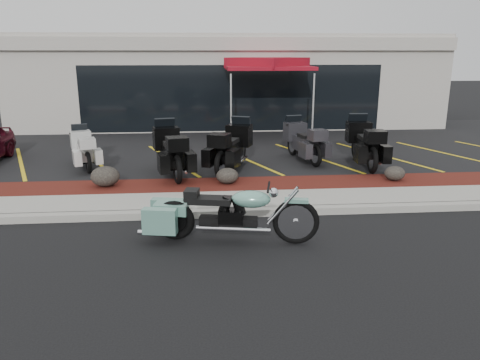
{
  "coord_description": "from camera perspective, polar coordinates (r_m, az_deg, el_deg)",
  "views": [
    {
      "loc": [
        -1.29,
        -8.29,
        3.32
      ],
      "look_at": [
        -0.49,
        1.2,
        0.69
      ],
      "focal_mm": 35.0,
      "sensor_mm": 36.0,
      "label": 1
    }
  ],
  "objects": [
    {
      "name": "boulder_left",
      "position": [
        11.73,
        -16.12,
        0.43
      ],
      "size": [
        0.69,
        0.58,
        0.49
      ],
      "primitive_type": "ellipsoid",
      "color": "black",
      "rests_on": "mulch_bed"
    },
    {
      "name": "touring_grey",
      "position": [
        14.73,
        6.49,
        5.43
      ],
      "size": [
        1.3,
        2.32,
        1.27
      ],
      "primitive_type": null,
      "rotation": [
        0.0,
        0.0,
        1.79
      ],
      "color": "#2A292E",
      "rests_on": "upper_lot"
    },
    {
      "name": "ground",
      "position": [
        9.02,
        3.77,
        -6.18
      ],
      "size": [
        90.0,
        90.0,
        0.0
      ],
      "primitive_type": "plane",
      "color": "black",
      "rests_on": "ground"
    },
    {
      "name": "touring_white",
      "position": [
        14.47,
        -18.85,
        4.27
      ],
      "size": [
        1.39,
        2.11,
        1.15
      ],
      "primitive_type": null,
      "rotation": [
        0.0,
        0.0,
        1.93
      ],
      "color": "silver",
      "rests_on": "upper_lot"
    },
    {
      "name": "sidewalk",
      "position": [
        10.49,
        2.49,
        -2.6
      ],
      "size": [
        24.0,
        1.2,
        0.15
      ],
      "primitive_type": "cube",
      "color": "gray",
      "rests_on": "ground"
    },
    {
      "name": "dealership_building",
      "position": [
        22.83,
        -1.61,
        12.13
      ],
      "size": [
        18.0,
        8.16,
        4.0
      ],
      "color": "#AAA39A",
      "rests_on": "ground"
    },
    {
      "name": "upper_lot",
      "position": [
        16.86,
        -0.34,
        4.33
      ],
      "size": [
        26.0,
        9.6,
        0.15
      ],
      "primitive_type": "cube",
      "color": "black",
      "rests_on": "ground"
    },
    {
      "name": "touring_black_front",
      "position": [
        13.2,
        -9.07,
        4.47
      ],
      "size": [
        1.44,
        2.56,
        1.4
      ],
      "primitive_type": null,
      "rotation": [
        0.0,
        0.0,
        1.8
      ],
      "color": "black",
      "rests_on": "upper_lot"
    },
    {
      "name": "traffic_cone",
      "position": [
        15.87,
        -3.47,
        4.78
      ],
      "size": [
        0.41,
        0.41,
        0.49
      ],
      "primitive_type": "cone",
      "rotation": [
        0.0,
        0.0,
        0.29
      ],
      "color": "red",
      "rests_on": "upper_lot"
    },
    {
      "name": "touring_black_rear",
      "position": [
        14.54,
        14.05,
        5.19
      ],
      "size": [
        1.09,
        2.46,
        1.4
      ],
      "primitive_type": null,
      "rotation": [
        0.0,
        0.0,
        1.5
      ],
      "color": "black",
      "rests_on": "upper_lot"
    },
    {
      "name": "touring_black_mid",
      "position": [
        13.54,
        0.08,
        4.9
      ],
      "size": [
        1.75,
        2.55,
        1.39
      ],
      "primitive_type": null,
      "rotation": [
        0.0,
        0.0,
        1.18
      ],
      "color": "black",
      "rests_on": "upper_lot"
    },
    {
      "name": "hero_cruiser",
      "position": [
        8.26,
        6.85,
        -4.29
      ],
      "size": [
        3.18,
        1.34,
        1.09
      ],
      "primitive_type": null,
      "rotation": [
        0.0,
        0.0,
        -0.19
      ],
      "color": "#669E8D",
      "rests_on": "ground"
    },
    {
      "name": "mulch_bed",
      "position": [
        11.63,
        1.74,
        -0.75
      ],
      "size": [
        24.0,
        1.2,
        0.16
      ],
      "primitive_type": "cube",
      "color": "#39150D",
      "rests_on": "ground"
    },
    {
      "name": "popup_canopy",
      "position": [
        18.19,
        3.33,
        13.84
      ],
      "size": [
        3.6,
        3.6,
        2.94
      ],
      "rotation": [
        0.0,
        0.0,
        -0.15
      ],
      "color": "silver",
      "rests_on": "upper_lot"
    },
    {
      "name": "boulder_right",
      "position": [
        12.43,
        18.34,
        0.79
      ],
      "size": [
        0.52,
        0.43,
        0.37
      ],
      "primitive_type": "ellipsoid",
      "color": "black",
      "rests_on": "mulch_bed"
    },
    {
      "name": "curb",
      "position": [
        9.83,
        3.0,
        -3.85
      ],
      "size": [
        24.0,
        0.25,
        0.15
      ],
      "primitive_type": "cube",
      "color": "gray",
      "rests_on": "ground"
    },
    {
      "name": "boulder_mid",
      "position": [
        11.52,
        -1.56,
        0.52
      ],
      "size": [
        0.55,
        0.46,
        0.39
      ],
      "primitive_type": "ellipsoid",
      "color": "black",
      "rests_on": "mulch_bed"
    }
  ]
}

